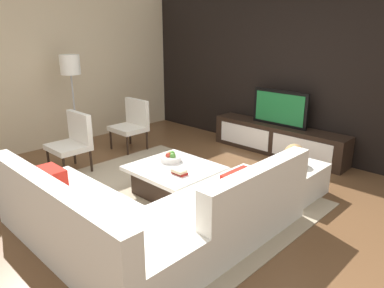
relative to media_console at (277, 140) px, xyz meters
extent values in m
plane|color=brown|center=(0.00, -2.40, -0.25)|extent=(14.00, 14.00, 0.00)
cube|color=black|center=(0.00, 0.30, 1.15)|extent=(6.40, 0.12, 2.80)
cube|color=beige|center=(-3.20, -2.20, 1.15)|extent=(0.12, 5.20, 2.80)
cube|color=tan|center=(-0.10, -2.40, -0.24)|extent=(3.31, 2.62, 0.01)
cube|color=black|center=(0.00, 0.00, 0.00)|extent=(2.37, 0.42, 0.50)
cube|color=white|center=(-0.55, -0.21, 0.00)|extent=(1.00, 0.01, 0.35)
cube|color=white|center=(0.55, -0.21, 0.00)|extent=(1.00, 0.01, 0.35)
cube|color=black|center=(0.00, 0.00, 0.54)|extent=(0.98, 0.05, 0.59)
cube|color=#1E7238|center=(0.00, -0.03, 0.54)|extent=(0.89, 0.01, 0.49)
cube|color=white|center=(0.20, -3.70, -0.04)|extent=(2.35, 0.85, 0.43)
cube|color=white|center=(0.20, -4.03, 0.37)|extent=(2.35, 0.18, 0.38)
cube|color=white|center=(0.95, -2.48, -0.04)|extent=(0.85, 1.58, 0.43)
cube|color=white|center=(1.29, -2.48, 0.37)|extent=(0.18, 1.58, 0.38)
cube|color=red|center=(-0.51, -3.70, 0.29)|extent=(0.36, 0.20, 0.22)
cube|color=red|center=(0.95, -2.08, 0.21)|extent=(0.60, 0.44, 0.06)
cube|color=black|center=(-0.10, -2.30, -0.08)|extent=(0.82, 0.76, 0.33)
cube|color=white|center=(-0.10, -2.30, 0.10)|extent=(1.03, 0.95, 0.05)
cylinder|color=black|center=(-2.04, -3.06, -0.06)|extent=(0.04, 0.04, 0.38)
cylinder|color=black|center=(-1.54, -3.06, -0.06)|extent=(0.04, 0.04, 0.38)
cylinder|color=black|center=(-2.04, -2.64, -0.06)|extent=(0.04, 0.04, 0.38)
cylinder|color=black|center=(-1.54, -2.64, -0.06)|extent=(0.04, 0.04, 0.38)
cube|color=white|center=(-1.79, -2.85, 0.13)|extent=(0.57, 0.50, 0.08)
cube|color=white|center=(-1.79, -2.64, 0.40)|extent=(0.57, 0.08, 0.45)
cylinder|color=#A5A5AA|center=(-2.60, -2.27, -0.24)|extent=(0.28, 0.28, 0.02)
cylinder|color=#A5A5AA|center=(-2.60, -2.27, 0.42)|extent=(0.03, 0.03, 1.29)
cylinder|color=white|center=(-2.60, -2.27, 1.23)|extent=(0.32, 0.32, 0.32)
cube|color=white|center=(0.96, -1.21, -0.05)|extent=(0.70, 0.70, 0.40)
cylinder|color=silver|center=(-0.28, -2.20, 0.17)|extent=(0.28, 0.28, 0.07)
sphere|color=#4C8C33|center=(-0.23, -2.20, 0.22)|extent=(0.08, 0.08, 0.08)
sphere|color=#4C8C33|center=(-0.29, -2.17, 0.22)|extent=(0.10, 0.10, 0.10)
sphere|color=#4C8C33|center=(-0.31, -2.20, 0.21)|extent=(0.07, 0.07, 0.07)
sphere|color=#B23326|center=(-0.29, -2.22, 0.22)|extent=(0.08, 0.08, 0.08)
cylinder|color=black|center=(-2.24, -1.83, -0.06)|extent=(0.04, 0.04, 0.38)
cylinder|color=black|center=(-1.75, -1.83, -0.06)|extent=(0.04, 0.04, 0.38)
cylinder|color=black|center=(-2.24, -1.41, -0.06)|extent=(0.04, 0.04, 0.38)
cylinder|color=black|center=(-1.75, -1.41, -0.06)|extent=(0.04, 0.04, 0.38)
cube|color=white|center=(-1.99, -1.62, 0.13)|extent=(0.57, 0.50, 0.08)
cube|color=white|center=(-1.99, -1.41, 0.40)|extent=(0.57, 0.08, 0.45)
sphere|color=#AD8451|center=(0.96, -1.21, 0.28)|extent=(0.26, 0.26, 0.26)
cube|color=maroon|center=(0.12, -2.42, 0.14)|extent=(0.19, 0.10, 0.03)
cube|color=#CCB78C|center=(0.12, -2.43, 0.17)|extent=(0.17, 0.12, 0.03)
camera|label=1|loc=(3.02, -5.19, 1.80)|focal=33.75mm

